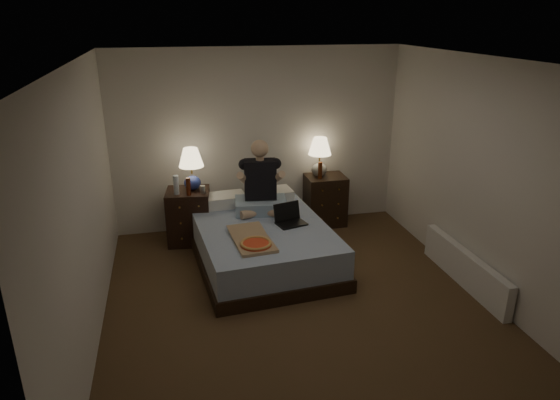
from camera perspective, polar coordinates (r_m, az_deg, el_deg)
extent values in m
cube|color=brown|center=(5.42, 2.18, -11.75)|extent=(4.00, 4.50, 0.00)
cube|color=white|center=(4.60, 2.61, 15.62)|extent=(4.00, 4.50, 0.00)
cube|color=silver|center=(6.97, -2.51, 6.89)|extent=(4.00, 0.00, 2.50)
cube|color=silver|center=(2.98, 14.11, -13.63)|extent=(4.00, 0.00, 2.50)
cube|color=silver|center=(4.77, -21.47, -1.08)|extent=(0.00, 4.50, 2.50)
cube|color=silver|center=(5.71, 22.16, 2.25)|extent=(0.00, 4.50, 2.50)
cube|color=#5577AA|center=(6.13, -2.02, -5.02)|extent=(1.66, 2.12, 0.50)
cube|color=black|center=(6.75, -10.35, -1.84)|extent=(0.62, 0.57, 0.72)
cube|color=black|center=(7.27, 5.11, 0.07)|extent=(0.56, 0.51, 0.72)
cylinder|color=silver|center=(6.48, -11.78, 1.70)|extent=(0.07, 0.07, 0.25)
cylinder|color=#B9BAB4|center=(6.49, -8.83, 1.21)|extent=(0.07, 0.07, 0.10)
cylinder|color=#551E0C|center=(6.42, -10.43, 1.52)|extent=(0.06, 0.06, 0.23)
cylinder|color=#50210B|center=(7.00, 4.60, 3.40)|extent=(0.06, 0.06, 0.23)
cube|color=silver|center=(6.04, 20.36, -7.32)|extent=(0.10, 1.60, 0.40)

